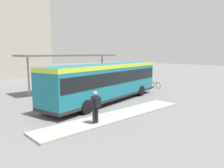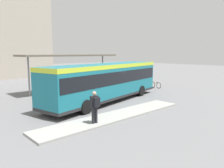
{
  "view_description": "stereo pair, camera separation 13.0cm",
  "coord_description": "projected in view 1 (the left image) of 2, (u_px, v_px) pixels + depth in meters",
  "views": [
    {
      "loc": [
        -11.64,
        -13.1,
        3.94
      ],
      "look_at": [
        0.61,
        0.0,
        1.38
      ],
      "focal_mm": 35.0,
      "sensor_mm": 36.0,
      "label": 1
    },
    {
      "loc": [
        -11.54,
        -13.19,
        3.94
      ],
      "look_at": [
        0.61,
        0.0,
        1.38
      ],
      "focal_mm": 35.0,
      "sensor_mm": 36.0,
      "label": 2
    }
  ],
  "objects": [
    {
      "name": "pedestrian_waiting",
      "position": [
        96.0,
        105.0,
        11.79
      ],
      "size": [
        0.45,
        0.48,
        1.77
      ],
      "rotation": [
        0.0,
        0.0,
        1.49
      ],
      "color": "#232328",
      "rests_on": "curb_island"
    },
    {
      "name": "city_bus",
      "position": [
        107.0,
        80.0,
        17.65
      ],
      "size": [
        12.4,
        4.85,
        3.07
      ],
      "rotation": [
        0.0,
        0.0,
        0.2
      ],
      "color": "#197284",
      "rests_on": "ground_plane"
    },
    {
      "name": "potted_planter_far_side",
      "position": [
        100.0,
        85.0,
        22.58
      ],
      "size": [
        0.89,
        0.89,
        1.28
      ],
      "color": "slate",
      "rests_on": "ground_plane"
    },
    {
      "name": "bicycle_green",
      "position": [
        140.0,
        83.0,
        26.47
      ],
      "size": [
        0.48,
        1.57,
        0.68
      ],
      "rotation": [
        0.0,
        0.0,
        1.45
      ],
      "color": "black",
      "rests_on": "ground_plane"
    },
    {
      "name": "bicycle_white",
      "position": [
        145.0,
        83.0,
        25.9
      ],
      "size": [
        0.48,
        1.67,
        0.72
      ],
      "rotation": [
        0.0,
        0.0,
        1.48
      ],
      "color": "black",
      "rests_on": "ground_plane"
    },
    {
      "name": "bicycle_red",
      "position": [
        148.0,
        84.0,
        25.13
      ],
      "size": [
        0.48,
        1.79,
        0.77
      ],
      "rotation": [
        0.0,
        0.0,
        1.58
      ],
      "color": "black",
      "rests_on": "ground_plane"
    },
    {
      "name": "potted_planter_near_shelter",
      "position": [
        79.0,
        87.0,
        21.08
      ],
      "size": [
        0.8,
        0.8,
        1.28
      ],
      "color": "slate",
      "rests_on": "ground_plane"
    },
    {
      "name": "bicycle_yellow",
      "position": [
        155.0,
        85.0,
        24.8
      ],
      "size": [
        0.48,
        1.58,
        0.69
      ],
      "rotation": [
        0.0,
        0.0,
        1.43
      ],
      "color": "black",
      "rests_on": "ground_plane"
    },
    {
      "name": "station_shelter",
      "position": [
        70.0,
        56.0,
        22.55
      ],
      "size": [
        10.37,
        2.98,
        3.78
      ],
      "color": "#706656",
      "rests_on": "ground_plane"
    },
    {
      "name": "ground_plane",
      "position": [
        107.0,
        101.0,
        17.9
      ],
      "size": [
        120.0,
        120.0,
        0.0
      ],
      "primitive_type": "plane",
      "color": "slate"
    },
    {
      "name": "curb_island",
      "position": [
        117.0,
        116.0,
        13.56
      ],
      "size": [
        10.82,
        1.8,
        0.12
      ],
      "color": "#9E9E99",
      "rests_on": "ground_plane"
    }
  ]
}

